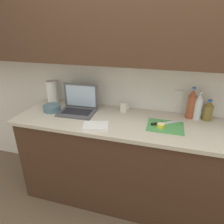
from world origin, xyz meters
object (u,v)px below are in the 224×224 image
Objects in this scene: bottle_green_soda at (208,111)px; cutting_board at (165,126)px; paper_towel_roll at (52,92)px; measuring_cup at (123,107)px; bottle_oil_tall at (198,107)px; laptop at (79,106)px; bowl_white at (52,108)px; bottle_water_clear at (191,104)px; knife at (160,123)px; lemon_half_cut at (161,125)px.

cutting_board is at bearing -145.50° from bottle_green_soda.
paper_towel_roll is at bearing -179.92° from bottle_green_soda.
bottle_green_soda reaches higher than measuring_cup.
bottle_oil_tall is (0.28, 0.25, 0.12)m from cutting_board.
laptop is 0.88m from cutting_board.
bowl_white is (-1.52, -0.22, -0.06)m from bottle_green_soda.
bottle_oil_tall is 0.88× the size of bottle_water_clear.
cutting_board is 1.27× the size of knife.
knife is 0.45m from measuring_cup.
bowl_white reaches higher than knife.
laptop reaches higher than knife.
measuring_cup is (-0.65, -0.01, -0.09)m from bottle_water_clear.
lemon_half_cut reaches higher than cutting_board.
lemon_half_cut is 0.25× the size of bottle_oil_tall.
bottle_green_soda is at bearing 0.98° from measuring_cup.
knife is at bearing 94.78° from lemon_half_cut.
bottle_water_clear reaches higher than paper_towel_roll.
laptop is at bearing -162.44° from measuring_cup.
laptop is 1.18× the size of cutting_board.
cutting_board is 0.50m from measuring_cup.
knife is 1.24m from paper_towel_roll.
bottle_water_clear is (0.21, 0.25, 0.14)m from cutting_board.
knife is 0.97× the size of paper_towel_roll.
measuring_cup reaches higher than bowl_white.
bottle_green_soda is 1.54m from bowl_white.
bottle_green_soda is 0.79× the size of paper_towel_roll.
knife is at bearing -10.43° from paper_towel_roll.
measuring_cup is (-0.80, -0.01, -0.04)m from bottle_green_soda.
bottle_water_clear is at bearing 5.64° from laptop.
bottle_water_clear is 1.48m from paper_towel_roll.
bottle_oil_tall is 1.54× the size of bowl_white.
cutting_board is at bearing -8.85° from laptop.
bottle_water_clear is at bearing 9.02° from bowl_white.
bottle_oil_tall is at bearing 8.63° from bowl_white.
bottle_green_soda is 1.63m from paper_towel_roll.
paper_towel_roll is (-1.26, 0.25, 0.12)m from cutting_board.
bottle_green_soda is 0.10m from bottle_oil_tall.
cutting_board is 0.05m from knife.
bottle_water_clear is (0.25, 0.29, 0.12)m from lemon_half_cut.
lemon_half_cut is at bearing -131.07° from bottle_water_clear.
bottle_green_soda is at bearing 34.50° from cutting_board.
knife is 1.41× the size of bowl_white.
bottle_water_clear is (0.26, 0.23, 0.12)m from knife.
lemon_half_cut is (-0.04, -0.04, 0.02)m from cutting_board.
bottle_water_clear reaches higher than lemon_half_cut.
measuring_cup is (-0.71, -0.01, -0.08)m from bottle_oil_tall.
paper_towel_roll is (-1.54, -0.00, 0.00)m from bottle_oil_tall.
lemon_half_cut is 0.40m from bottle_water_clear.
knife is at bearing -7.41° from laptop.
laptop reaches higher than paper_towel_roll.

